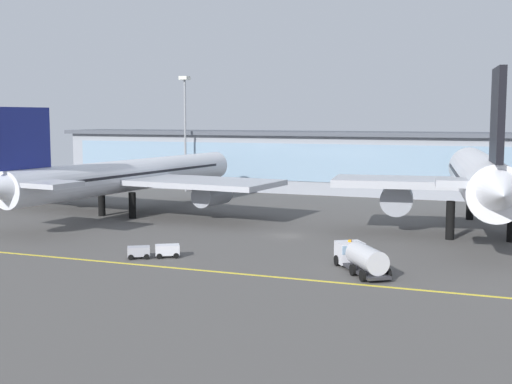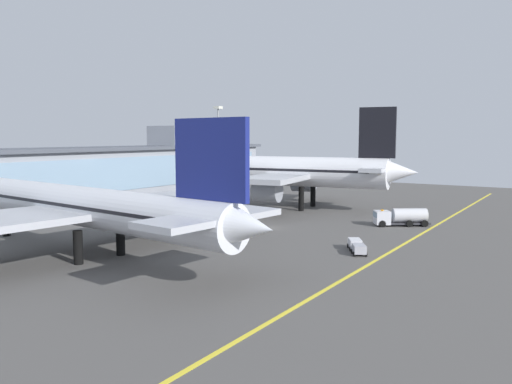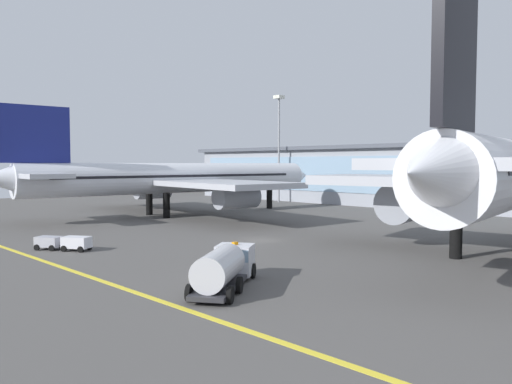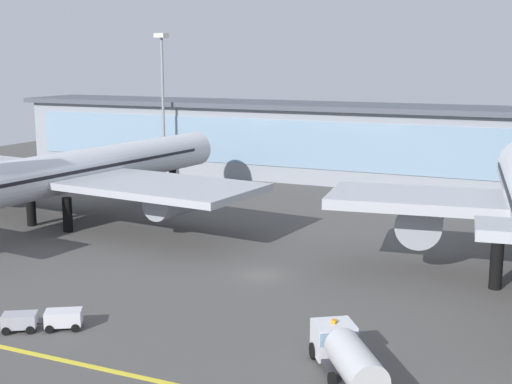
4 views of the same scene
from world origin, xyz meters
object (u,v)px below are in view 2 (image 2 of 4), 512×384
(airliner_near_left, at_px, (82,208))
(airliner_near_right, at_px, (294,172))
(fuel_tanker_truck, at_px, (400,217))
(apron_light_mast_centre, at_px, (218,135))
(baggage_tug_near, at_px, (357,246))

(airliner_near_left, distance_m, airliner_near_right, 52.38)
(airliner_near_right, xyz_separation_m, fuel_tanker_truck, (-9.76, -25.18, -5.94))
(airliner_near_right, height_order, apron_light_mast_centre, apron_light_mast_centre)
(airliner_near_right, bearing_deg, fuel_tanker_truck, 150.98)
(airliner_near_right, bearing_deg, airliner_near_left, 80.60)
(fuel_tanker_truck, bearing_deg, airliner_near_right, -55.50)
(baggage_tug_near, xyz_separation_m, apron_light_mast_centre, (51.37, 60.38, 14.22))
(fuel_tanker_truck, distance_m, baggage_tug_near, 22.53)
(fuel_tanker_truck, bearing_deg, baggage_tug_near, 59.29)
(airliner_near_left, height_order, apron_light_mast_centre, apron_light_mast_centre)
(airliner_near_right, distance_m, baggage_tug_near, 42.32)
(airliner_near_left, xyz_separation_m, baggage_tug_near, (20.12, -28.02, -5.22))
(baggage_tug_near, bearing_deg, fuel_tanker_truck, -27.72)
(apron_light_mast_centre, bearing_deg, airliner_near_left, -155.65)
(airliner_near_left, bearing_deg, fuel_tanker_truck, -115.81)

